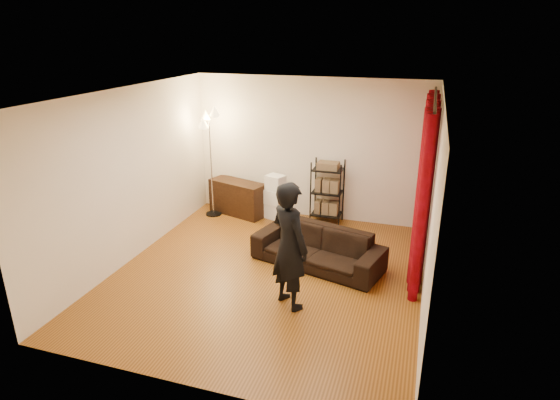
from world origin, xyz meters
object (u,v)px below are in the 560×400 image
(floor_lamp, at_px, (211,164))
(storage_boxes, at_px, (275,197))
(wire_shelf, at_px, (327,192))
(person, at_px, (289,246))
(media_cabinet, at_px, (238,198))
(sofa, at_px, (318,248))

(floor_lamp, bearing_deg, storage_boxes, 8.79)
(floor_lamp, bearing_deg, wire_shelf, 8.04)
(person, bearing_deg, media_cabinet, -20.17)
(media_cabinet, height_order, storage_boxes, storage_boxes)
(storage_boxes, bearing_deg, floor_lamp, -171.21)
(person, relative_size, wire_shelf, 1.43)
(media_cabinet, relative_size, wire_shelf, 0.95)
(sofa, distance_m, floor_lamp, 2.96)
(sofa, bearing_deg, floor_lamp, 164.75)
(person, height_order, storage_boxes, person)
(media_cabinet, height_order, wire_shelf, wire_shelf)
(wire_shelf, bearing_deg, floor_lamp, -178.29)
(storage_boxes, height_order, floor_lamp, floor_lamp)
(sofa, height_order, media_cabinet, media_cabinet)
(person, bearing_deg, floor_lamp, -12.32)
(person, distance_m, wire_shelf, 2.98)
(sofa, relative_size, media_cabinet, 1.76)
(sofa, relative_size, wire_shelf, 1.67)
(sofa, height_order, wire_shelf, wire_shelf)
(storage_boxes, relative_size, floor_lamp, 0.42)
(person, distance_m, media_cabinet, 3.49)
(sofa, distance_m, media_cabinet, 2.61)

